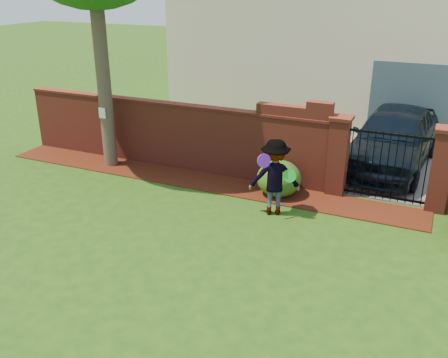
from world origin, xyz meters
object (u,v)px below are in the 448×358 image
at_px(car, 391,140).
at_px(frisbee_green, 290,176).
at_px(man, 274,178).
at_px(frisbee_purple, 264,161).

height_order(car, frisbee_green, car).
height_order(man, frisbee_purple, man).
height_order(frisbee_purple, frisbee_green, frisbee_purple).
height_order(man, frisbee_green, man).
bearing_deg(frisbee_purple, man, 69.92).
xyz_separation_m(man, frisbee_purple, (-0.13, -0.35, 0.48)).
distance_m(car, frisbee_purple, 4.62).
xyz_separation_m(frisbee_purple, frisbee_green, (0.48, 0.24, -0.34)).
distance_m(man, frisbee_purple, 0.61).
distance_m(car, man, 4.23).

